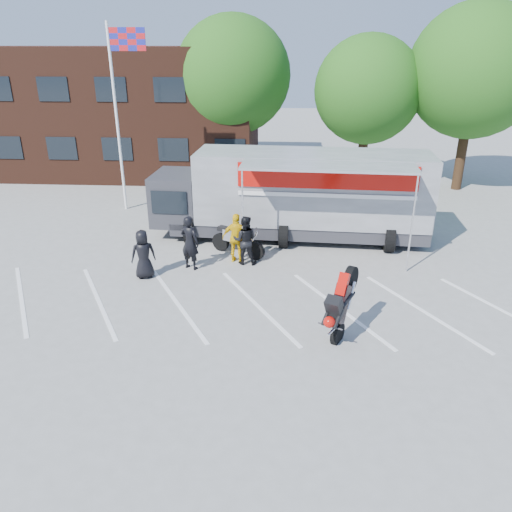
# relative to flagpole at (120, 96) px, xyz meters

# --- Properties ---
(ground) EXTENTS (100.00, 100.00, 0.00)m
(ground) POSITION_rel_flagpole_xyz_m (6.24, -10.00, -5.05)
(ground) COLOR #969691
(ground) RESTS_ON ground
(parking_bay_lines) EXTENTS (18.09, 13.33, 0.01)m
(parking_bay_lines) POSITION_rel_flagpole_xyz_m (6.24, -9.00, -5.05)
(parking_bay_lines) COLOR white
(parking_bay_lines) RESTS_ON ground
(office_building) EXTENTS (18.00, 8.00, 7.00)m
(office_building) POSITION_rel_flagpole_xyz_m (-3.76, 8.00, -1.55)
(office_building) COLOR #402014
(office_building) RESTS_ON ground
(flagpole) EXTENTS (1.61, 0.12, 8.00)m
(flagpole) POSITION_rel_flagpole_xyz_m (0.00, 0.00, 0.00)
(flagpole) COLOR white
(flagpole) RESTS_ON ground
(tree_left) EXTENTS (6.12, 6.12, 8.64)m
(tree_left) POSITION_rel_flagpole_xyz_m (4.24, 6.00, 0.51)
(tree_left) COLOR #382314
(tree_left) RESTS_ON ground
(tree_mid) EXTENTS (5.44, 5.44, 7.68)m
(tree_mid) POSITION_rel_flagpole_xyz_m (11.24, 5.00, -0.11)
(tree_mid) COLOR #382314
(tree_mid) RESTS_ON ground
(tree_right) EXTENTS (6.46, 6.46, 9.12)m
(tree_right) POSITION_rel_flagpole_xyz_m (16.24, 4.50, 0.82)
(tree_right) COLOR #382314
(tree_right) RESTS_ON ground
(transporter_truck) EXTENTS (11.00, 5.75, 3.41)m
(transporter_truck) POSITION_rel_flagpole_xyz_m (7.71, -3.33, -5.05)
(transporter_truck) COLOR #999BA2
(transporter_truck) RESTS_ON ground
(parked_motorcycle) EXTENTS (2.36, 1.79, 1.20)m
(parked_motorcycle) POSITION_rel_flagpole_xyz_m (5.50, -5.20, -5.05)
(parked_motorcycle) COLOR #A8A8AD
(parked_motorcycle) RESTS_ON ground
(stunt_bike_rider) EXTENTS (1.56, 1.96, 2.09)m
(stunt_bike_rider) POSITION_rel_flagpole_xyz_m (8.91, -10.23, -5.05)
(stunt_bike_rider) COLOR black
(stunt_bike_rider) RESTS_ON ground
(spectator_leather_a) EXTENTS (0.94, 0.80, 1.64)m
(spectator_leather_a) POSITION_rel_flagpole_xyz_m (2.62, -7.28, -4.23)
(spectator_leather_a) COLOR black
(spectator_leather_a) RESTS_ON ground
(spectator_leather_b) EXTENTS (0.82, 0.70, 1.89)m
(spectator_leather_b) POSITION_rel_flagpole_xyz_m (4.00, -6.47, -4.11)
(spectator_leather_b) COLOR black
(spectator_leather_b) RESTS_ON ground
(spectator_leather_c) EXTENTS (0.86, 0.68, 1.74)m
(spectator_leather_c) POSITION_rel_flagpole_xyz_m (5.83, -5.93, -4.18)
(spectator_leather_c) COLOR black
(spectator_leather_c) RESTS_ON ground
(spectator_hivis) EXTENTS (1.08, 0.57, 1.77)m
(spectator_hivis) POSITION_rel_flagpole_xyz_m (5.53, -5.78, -4.17)
(spectator_hivis) COLOR yellow
(spectator_hivis) RESTS_ON ground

